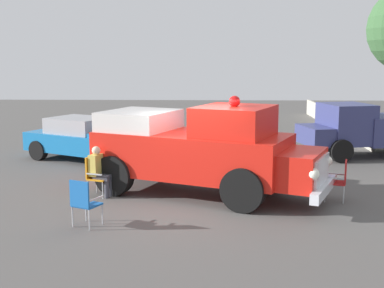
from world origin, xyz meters
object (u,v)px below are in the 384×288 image
(lawn_chair_near_truck, at_px, (95,173))
(spectator_seated, at_px, (100,169))
(lawn_chair_by_car, at_px, (340,178))
(lawn_chair_spare, at_px, (83,200))
(vintage_fire_truck, at_px, (200,149))
(classic_hot_rod, at_px, (87,139))
(parked_pickup, at_px, (368,129))

(lawn_chair_near_truck, height_order, spectator_seated, spectator_seated)
(lawn_chair_by_car, relative_size, lawn_chair_spare, 1.00)
(vintage_fire_truck, relative_size, classic_hot_rod, 1.34)
(lawn_chair_by_car, xyz_separation_m, lawn_chair_spare, (2.18, -5.85, 0.00))
(vintage_fire_truck, xyz_separation_m, parked_pickup, (-5.40, 5.91, -0.21))
(spectator_seated, bearing_deg, lawn_chair_by_car, 87.34)
(lawn_chair_by_car, height_order, lawn_chair_spare, same)
(classic_hot_rod, bearing_deg, lawn_chair_by_car, 56.52)
(vintage_fire_truck, distance_m, classic_hot_rod, 5.91)
(parked_pickup, distance_m, spectator_seated, 10.19)
(parked_pickup, distance_m, lawn_chair_near_truck, 10.27)
(classic_hot_rod, relative_size, lawn_chair_spare, 4.63)
(vintage_fire_truck, bearing_deg, lawn_chair_by_car, 81.36)
(vintage_fire_truck, distance_m, lawn_chair_by_car, 3.55)
(lawn_chair_near_truck, xyz_separation_m, spectator_seated, (0.05, 0.12, 0.11))
(classic_hot_rod, relative_size, parked_pickup, 0.93)
(parked_pickup, relative_size, lawn_chair_by_car, 4.99)
(vintage_fire_truck, distance_m, lawn_chair_spare, 3.66)
(lawn_chair_by_car, bearing_deg, classic_hot_rod, -123.48)
(classic_hot_rod, height_order, lawn_chair_near_truck, classic_hot_rod)
(parked_pickup, bearing_deg, classic_hot_rod, -84.05)
(parked_pickup, bearing_deg, vintage_fire_truck, -47.57)
(classic_hot_rod, distance_m, lawn_chair_near_truck, 4.75)
(lawn_chair_spare, bearing_deg, classic_hot_rod, -167.57)
(parked_pickup, xyz_separation_m, lawn_chair_near_truck, (5.60, -8.60, -0.40))
(parked_pickup, bearing_deg, spectator_seated, -56.31)
(classic_hot_rod, xyz_separation_m, lawn_chair_by_car, (4.90, 7.41, -0.16))
(vintage_fire_truck, distance_m, lawn_chair_near_truck, 2.76)
(classic_hot_rod, distance_m, parked_pickup, 9.92)
(vintage_fire_truck, height_order, lawn_chair_spare, vintage_fire_truck)
(vintage_fire_truck, distance_m, parked_pickup, 8.01)
(spectator_seated, bearing_deg, lawn_chair_spare, 3.99)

